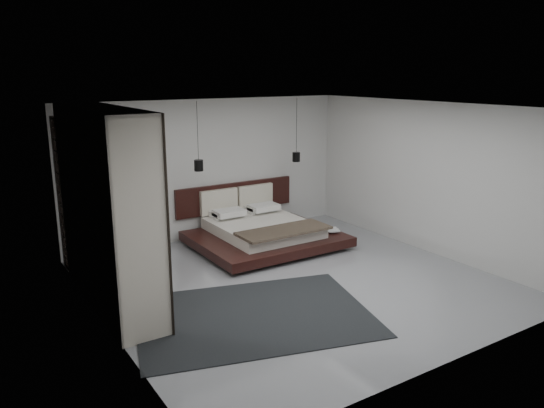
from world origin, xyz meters
TOP-DOWN VIEW (x-y plane):
  - floor at (0.00, 0.00)m, footprint 6.00×6.00m
  - ceiling at (0.00, 0.00)m, footprint 6.00×6.00m
  - wall_back at (0.00, 3.00)m, footprint 6.00×0.00m
  - wall_front at (0.00, -3.00)m, footprint 6.00×0.00m
  - wall_left at (-3.00, 0.00)m, footprint 0.00×6.00m
  - wall_right at (3.00, 0.00)m, footprint 0.00×6.00m
  - lattice_screen at (-2.95, 2.45)m, footprint 0.05×0.90m
  - bed at (0.55, 1.91)m, footprint 2.70×2.36m
  - book_lower at (1.66, 1.27)m, footprint 0.33×0.37m
  - book_upper at (1.64, 1.24)m, footprint 0.34×0.39m
  - pendant_left at (-0.56, 2.33)m, footprint 0.17×0.17m
  - pendant_right at (1.66, 2.33)m, footprint 0.16×0.16m
  - wardrobe at (-2.70, 0.79)m, footprint 0.68×2.90m
  - rug at (-1.20, -0.72)m, footprint 3.71×3.08m

SIDE VIEW (x-z plane):
  - floor at x=0.00m, z-range 0.00..0.00m
  - rug at x=-1.20m, z-range 0.00..0.01m
  - book_lower at x=1.66m, z-range 0.25..0.28m
  - bed at x=0.55m, z-range -0.25..0.81m
  - book_upper at x=1.64m, z-range 0.28..0.30m
  - lattice_screen at x=-2.95m, z-range 0.00..2.60m
  - wall_back at x=0.00m, z-range -1.60..4.40m
  - wall_front at x=0.00m, z-range -1.60..4.40m
  - wall_left at x=-3.00m, z-range -1.60..4.40m
  - wall_right at x=3.00m, z-range -1.60..4.40m
  - wardrobe at x=-2.70m, z-range 0.00..2.85m
  - pendant_right at x=1.66m, z-range 0.95..2.25m
  - pendant_left at x=-0.56m, z-range 0.99..2.27m
  - ceiling at x=0.00m, z-range 2.80..2.80m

